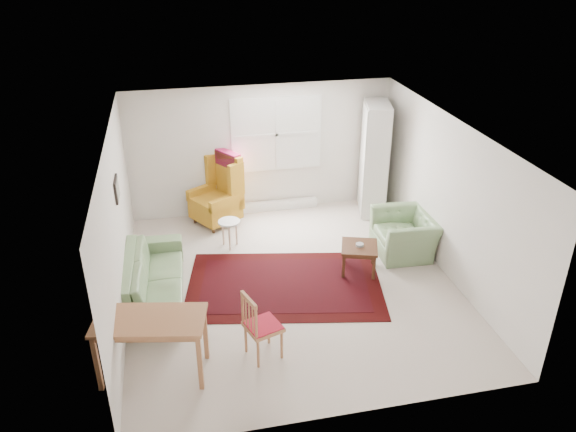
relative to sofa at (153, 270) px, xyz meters
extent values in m
cube|color=beige|center=(2.10, -0.14, -0.44)|extent=(5.00, 5.50, 0.01)
cube|color=white|center=(2.10, -0.14, 2.06)|extent=(5.00, 5.50, 0.01)
cube|color=silver|center=(2.10, 2.61, 0.81)|extent=(5.00, 0.04, 2.50)
cube|color=silver|center=(2.10, -2.89, 0.81)|extent=(5.00, 0.04, 2.50)
cube|color=silver|center=(-0.40, -0.14, 0.81)|extent=(0.04, 5.50, 2.50)
cube|color=silver|center=(4.60, -0.14, 0.81)|extent=(0.04, 5.50, 2.50)
cube|color=white|center=(2.40, 2.59, 1.11)|extent=(1.72, 0.06, 1.42)
cube|color=white|center=(2.40, 2.59, 1.11)|extent=(1.60, 0.02, 1.30)
cube|color=silver|center=(2.40, 2.53, -0.35)|extent=(1.60, 0.12, 0.18)
cube|color=black|center=(-0.38, 0.36, 1.21)|extent=(0.03, 0.42, 0.32)
cube|color=tan|center=(-0.36, 0.36, 1.21)|extent=(0.01, 0.34, 0.24)
imported|color=#6C895B|center=(0.00, 0.00, 0.00)|extent=(0.94, 2.22, 0.88)
imported|color=#6C895B|center=(4.20, 0.43, -0.02)|extent=(0.99, 1.12, 0.84)
camera|label=1|loc=(0.48, -7.36, 4.50)|focal=35.00mm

